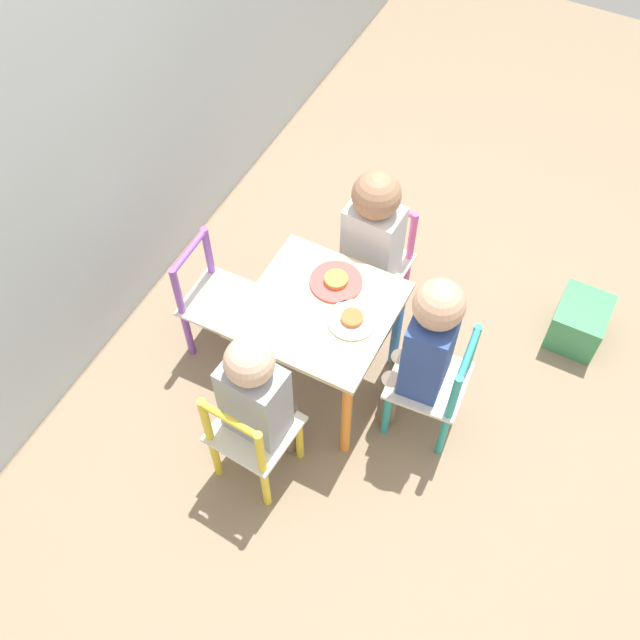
{
  "coord_description": "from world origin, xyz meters",
  "views": [
    {
      "loc": [
        -1.33,
        -0.69,
        2.53
      ],
      "look_at": [
        0.0,
        0.0,
        0.41
      ],
      "focal_mm": 42.0,
      "sensor_mm": 36.0,
      "label": 1
    }
  ],
  "objects_px": {
    "chair_yellow": "(251,436)",
    "chair_pink": "(375,264)",
    "child_right": "(371,239)",
    "child_left": "(258,395)",
    "chair_purple": "(217,302)",
    "chair_teal": "(434,385)",
    "plate_right": "(336,281)",
    "kids_table": "(320,323)",
    "child_front": "(425,346)",
    "storage_bin": "(579,322)",
    "plate_front": "(352,320)"
  },
  "relations": [
    {
      "from": "child_front",
      "to": "child_right",
      "type": "relative_size",
      "value": 1.04
    },
    {
      "from": "kids_table",
      "to": "plate_front",
      "type": "xyz_separation_m",
      "value": [
        -0.0,
        -0.12,
        0.1
      ]
    },
    {
      "from": "kids_table",
      "to": "chair_yellow",
      "type": "relative_size",
      "value": 0.94
    },
    {
      "from": "kids_table",
      "to": "child_right",
      "type": "height_order",
      "value": "child_right"
    },
    {
      "from": "child_left",
      "to": "storage_bin",
      "type": "xyz_separation_m",
      "value": [
        1.04,
        -0.84,
        -0.35
      ]
    },
    {
      "from": "chair_teal",
      "to": "storage_bin",
      "type": "relative_size",
      "value": 2.27
    },
    {
      "from": "kids_table",
      "to": "child_front",
      "type": "xyz_separation_m",
      "value": [
        0.03,
        -0.37,
        0.08
      ]
    },
    {
      "from": "child_right",
      "to": "plate_front",
      "type": "relative_size",
      "value": 4.57
    },
    {
      "from": "kids_table",
      "to": "plate_front",
      "type": "height_order",
      "value": "plate_front"
    },
    {
      "from": "chair_yellow",
      "to": "child_right",
      "type": "height_order",
      "value": "child_right"
    },
    {
      "from": "kids_table",
      "to": "plate_right",
      "type": "distance_m",
      "value": 0.16
    },
    {
      "from": "storage_bin",
      "to": "child_right",
      "type": "bearing_deg",
      "value": 109.99
    },
    {
      "from": "child_front",
      "to": "child_left",
      "type": "height_order",
      "value": "child_front"
    },
    {
      "from": "child_right",
      "to": "child_left",
      "type": "relative_size",
      "value": 1.02
    },
    {
      "from": "child_right",
      "to": "chair_purple",
      "type": "bearing_deg",
      "value": -137.14
    },
    {
      "from": "chair_purple",
      "to": "storage_bin",
      "type": "height_order",
      "value": "chair_purple"
    },
    {
      "from": "child_right",
      "to": "chair_teal",
      "type": "bearing_deg",
      "value": -36.92
    },
    {
      "from": "kids_table",
      "to": "chair_pink",
      "type": "bearing_deg",
      "value": -2.3
    },
    {
      "from": "chair_purple",
      "to": "storage_bin",
      "type": "bearing_deg",
      "value": -62.91
    },
    {
      "from": "chair_teal",
      "to": "child_front",
      "type": "height_order",
      "value": "child_front"
    },
    {
      "from": "chair_teal",
      "to": "child_right",
      "type": "bearing_deg",
      "value": -133.63
    },
    {
      "from": "chair_purple",
      "to": "child_right",
      "type": "height_order",
      "value": "child_right"
    },
    {
      "from": "child_left",
      "to": "storage_bin",
      "type": "bearing_deg",
      "value": -124.62
    },
    {
      "from": "chair_purple",
      "to": "plate_right",
      "type": "xyz_separation_m",
      "value": [
        0.13,
        -0.43,
        0.24
      ]
    },
    {
      "from": "kids_table",
      "to": "chair_purple",
      "type": "xyz_separation_m",
      "value": [
        -0.01,
        0.43,
        -0.14
      ]
    },
    {
      "from": "child_left",
      "to": "plate_right",
      "type": "bearing_deg",
      "value": -88.91
    },
    {
      "from": "chair_pink",
      "to": "storage_bin",
      "type": "distance_m",
      "value": 0.85
    },
    {
      "from": "chair_pink",
      "to": "child_left",
      "type": "height_order",
      "value": "child_left"
    },
    {
      "from": "plate_front",
      "to": "kids_table",
      "type": "bearing_deg",
      "value": 90.0
    },
    {
      "from": "kids_table",
      "to": "storage_bin",
      "type": "height_order",
      "value": "kids_table"
    },
    {
      "from": "chair_purple",
      "to": "chair_teal",
      "type": "bearing_deg",
      "value": -88.46
    },
    {
      "from": "kids_table",
      "to": "chair_yellow",
      "type": "distance_m",
      "value": 0.46
    },
    {
      "from": "plate_front",
      "to": "chair_teal",
      "type": "bearing_deg",
      "value": -83.92
    },
    {
      "from": "chair_yellow",
      "to": "child_front",
      "type": "distance_m",
      "value": 0.65
    },
    {
      "from": "chair_pink",
      "to": "chair_purple",
      "type": "bearing_deg",
      "value": -133.19
    },
    {
      "from": "chair_teal",
      "to": "chair_pink",
      "type": "height_order",
      "value": "same"
    },
    {
      "from": "child_left",
      "to": "chair_yellow",
      "type": "bearing_deg",
      "value": 90.0
    },
    {
      "from": "chair_pink",
      "to": "storage_bin",
      "type": "bearing_deg",
      "value": 18.48
    },
    {
      "from": "chair_teal",
      "to": "plate_right",
      "type": "xyz_separation_m",
      "value": [
        0.09,
        0.43,
        0.24
      ]
    },
    {
      "from": "chair_teal",
      "to": "plate_right",
      "type": "bearing_deg",
      "value": -105.75
    },
    {
      "from": "chair_purple",
      "to": "child_right",
      "type": "relative_size",
      "value": 0.69
    },
    {
      "from": "child_left",
      "to": "child_right",
      "type": "bearing_deg",
      "value": -88.9
    },
    {
      "from": "chair_pink",
      "to": "child_left",
      "type": "relative_size",
      "value": 0.7
    },
    {
      "from": "child_front",
      "to": "storage_bin",
      "type": "bearing_deg",
      "value": 140.92
    },
    {
      "from": "plate_right",
      "to": "child_left",
      "type": "bearing_deg",
      "value": 176.6
    },
    {
      "from": "child_front",
      "to": "kids_table",
      "type": "bearing_deg",
      "value": -90.0
    },
    {
      "from": "chair_purple",
      "to": "child_front",
      "type": "relative_size",
      "value": 0.66
    },
    {
      "from": "chair_yellow",
      "to": "chair_pink",
      "type": "bearing_deg",
      "value": -88.91
    },
    {
      "from": "chair_pink",
      "to": "plate_right",
      "type": "xyz_separation_m",
      "value": [
        -0.31,
        0.02,
        0.24
      ]
    },
    {
      "from": "kids_table",
      "to": "chair_teal",
      "type": "xyz_separation_m",
      "value": [
        0.03,
        -0.43,
        -0.14
      ]
    }
  ]
}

